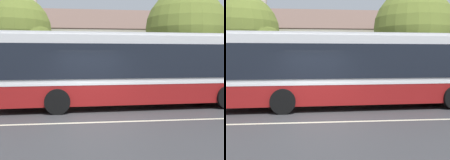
% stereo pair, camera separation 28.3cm
% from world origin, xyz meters
% --- Properties ---
extents(ground_plane, '(300.00, 300.00, 0.00)m').
position_xyz_m(ground_plane, '(0.00, 0.00, 0.00)').
color(ground_plane, '#38383A').
extents(sidewalk_far, '(60.00, 3.00, 0.15)m').
position_xyz_m(sidewalk_far, '(0.00, 6.00, 0.07)').
color(sidewalk_far, '#ADAAA3').
rests_on(sidewalk_far, ground).
extents(lane_divider_stripe, '(60.00, 0.16, 0.01)m').
position_xyz_m(lane_divider_stripe, '(0.00, 0.00, 0.00)').
color(lane_divider_stripe, beige).
rests_on(lane_divider_stripe, ground).
extents(community_building, '(26.70, 10.78, 7.16)m').
position_xyz_m(community_building, '(2.96, 14.28, 2.12)').
color(community_building, beige).
rests_on(community_building, ground).
extents(transit_bus, '(12.47, 3.07, 3.23)m').
position_xyz_m(transit_bus, '(2.02, 2.90, 1.74)').
color(transit_bus, maroon).
rests_on(transit_bus, ground).
extents(street_tree_primary, '(4.77, 4.77, 6.28)m').
position_xyz_m(street_tree_primary, '(5.96, 6.92, 3.89)').
color(street_tree_primary, '#4C3828').
rests_on(street_tree_primary, ground).
extents(street_tree_secondary, '(4.46, 4.35, 5.80)m').
position_xyz_m(street_tree_secondary, '(-3.96, 7.16, 3.45)').
color(street_tree_secondary, '#4C3828').
rests_on(street_tree_secondary, ground).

